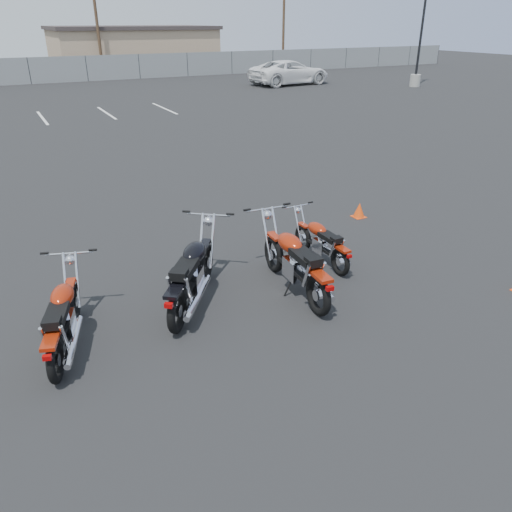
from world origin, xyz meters
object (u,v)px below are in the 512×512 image
motorcycle_second_black (192,274)px  motorcycle_front_red (64,318)px  white_van (290,65)px  motorcycle_rear_red (296,263)px  motorcycle_third_red (322,242)px

motorcycle_second_black → motorcycle_front_red: bearing=-171.4°
motorcycle_front_red → motorcycle_second_black: size_ratio=0.98×
motorcycle_front_red → white_van: size_ratio=0.31×
motorcycle_front_red → motorcycle_rear_red: size_ratio=0.89×
motorcycle_second_black → motorcycle_third_red: bearing=6.7°
motorcycle_front_red → motorcycle_second_black: (2.02, 0.30, 0.06)m
motorcycle_third_red → motorcycle_front_red: bearing=-172.5°
motorcycle_rear_red → motorcycle_third_red: bearing=35.2°
motorcycle_front_red → motorcycle_rear_red: 3.70m
motorcycle_second_black → white_van: 30.75m
motorcycle_second_black → motorcycle_rear_red: (1.68, -0.41, -0.00)m
motorcycle_front_red → white_van: 32.17m
white_van → motorcycle_rear_red: bearing=143.2°
motorcycle_second_black → motorcycle_rear_red: motorcycle_second_black is taller
motorcycle_third_red → motorcycle_rear_red: (-1.04, -0.73, 0.12)m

